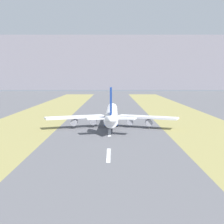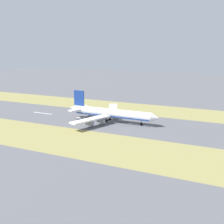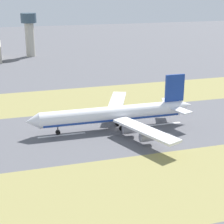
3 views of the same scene
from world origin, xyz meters
name	(u,v)px [view 2 (image 2 of 3)]	position (x,y,z in m)	size (l,w,h in m)	color
ground_plane	(110,121)	(0.00, 0.00, 0.00)	(800.00, 800.00, 0.00)	#56565B
grass_median_west	(132,108)	(-45.00, 0.00, 0.00)	(40.00, 600.00, 0.01)	olive
grass_median_east	(76,142)	(45.00, 0.00, 0.00)	(40.00, 600.00, 0.01)	olive
centreline_dash_near	(43,113)	(0.00, -58.11, 0.01)	(1.20, 18.00, 0.01)	silver
centreline_dash_mid	(87,118)	(0.00, -18.11, 0.01)	(1.20, 18.00, 0.01)	silver
centreline_dash_far	(140,125)	(0.00, 21.89, 0.01)	(1.20, 18.00, 0.01)	silver
airplane_main_jet	(109,113)	(0.87, -0.02, 6.02)	(64.13, 67.05, 20.20)	white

